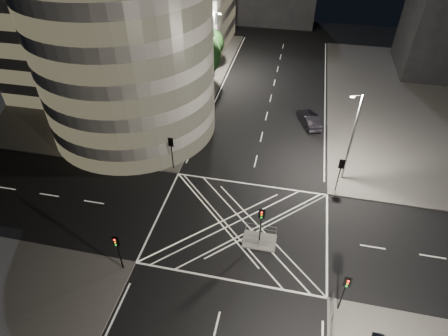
% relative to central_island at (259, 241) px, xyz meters
% --- Properties ---
extents(ground, '(120.00, 120.00, 0.00)m').
position_rel_central_island_xyz_m(ground, '(-2.00, 1.50, -0.07)').
color(ground, black).
rests_on(ground, ground).
extents(sidewalk_far_left, '(42.00, 42.00, 0.15)m').
position_rel_central_island_xyz_m(sidewalk_far_left, '(-31.00, 28.50, 0.00)').
color(sidewalk_far_left, '#555250').
rests_on(sidewalk_far_left, ground).
extents(central_island, '(3.00, 2.00, 0.15)m').
position_rel_central_island_xyz_m(central_island, '(0.00, 0.00, 0.00)').
color(central_island, slate).
rests_on(central_island, ground).
extents(office_tower_curved, '(30.00, 29.00, 27.20)m').
position_rel_central_island_xyz_m(office_tower_curved, '(-22.74, 20.24, 12.58)').
color(office_tower_curved, gray).
rests_on(office_tower_curved, sidewalk_far_left).
extents(tree_a, '(4.12, 4.12, 6.47)m').
position_rel_central_island_xyz_m(tree_a, '(-12.50, 10.50, 4.17)').
color(tree_a, black).
rests_on(tree_a, sidewalk_far_left).
extents(tree_b, '(4.31, 4.31, 7.64)m').
position_rel_central_island_xyz_m(tree_b, '(-12.50, 16.50, 5.22)').
color(tree_b, black).
rests_on(tree_b, sidewalk_far_left).
extents(tree_c, '(3.58, 3.58, 6.06)m').
position_rel_central_island_xyz_m(tree_c, '(-12.50, 22.50, 4.06)').
color(tree_c, black).
rests_on(tree_c, sidewalk_far_left).
extents(tree_d, '(5.38, 5.38, 7.76)m').
position_rel_central_island_xyz_m(tree_d, '(-12.50, 28.50, 4.73)').
color(tree_d, black).
rests_on(tree_d, sidewalk_far_left).
extents(tree_e, '(3.68, 3.68, 6.24)m').
position_rel_central_island_xyz_m(tree_e, '(-12.50, 34.50, 4.19)').
color(tree_e, black).
rests_on(tree_e, sidewalk_far_left).
extents(traffic_signal_fl, '(0.55, 0.22, 4.00)m').
position_rel_central_island_xyz_m(traffic_signal_fl, '(-10.80, 8.30, 2.84)').
color(traffic_signal_fl, black).
rests_on(traffic_signal_fl, sidewalk_far_left).
extents(traffic_signal_nl, '(0.55, 0.22, 4.00)m').
position_rel_central_island_xyz_m(traffic_signal_nl, '(-10.80, -5.30, 2.84)').
color(traffic_signal_nl, black).
rests_on(traffic_signal_nl, sidewalk_near_left).
extents(traffic_signal_fr, '(0.55, 0.22, 4.00)m').
position_rel_central_island_xyz_m(traffic_signal_fr, '(6.80, 8.30, 2.84)').
color(traffic_signal_fr, black).
rests_on(traffic_signal_fr, sidewalk_far_right).
extents(traffic_signal_nr, '(0.55, 0.22, 4.00)m').
position_rel_central_island_xyz_m(traffic_signal_nr, '(6.80, -5.30, 2.84)').
color(traffic_signal_nr, black).
rests_on(traffic_signal_nr, sidewalk_near_right).
extents(traffic_signal_island, '(0.55, 0.22, 4.00)m').
position_rel_central_island_xyz_m(traffic_signal_island, '(0.00, 0.00, 2.84)').
color(traffic_signal_island, black).
rests_on(traffic_signal_island, central_island).
extents(street_lamp_left_near, '(1.25, 0.25, 10.00)m').
position_rel_central_island_xyz_m(street_lamp_left_near, '(-11.44, 13.50, 5.47)').
color(street_lamp_left_near, slate).
rests_on(street_lamp_left_near, sidewalk_far_left).
extents(street_lamp_left_far, '(1.25, 0.25, 10.00)m').
position_rel_central_island_xyz_m(street_lamp_left_far, '(-11.44, 31.50, 5.47)').
color(street_lamp_left_far, slate).
rests_on(street_lamp_left_far, sidewalk_far_left).
extents(street_lamp_right_far, '(1.25, 0.25, 10.00)m').
position_rel_central_island_xyz_m(street_lamp_right_far, '(7.44, 10.50, 5.47)').
color(street_lamp_right_far, slate).
rests_on(street_lamp_right_far, sidewalk_far_right).
extents(railing_island_south, '(2.80, 0.06, 1.10)m').
position_rel_central_island_xyz_m(railing_island_south, '(0.00, -0.90, 0.62)').
color(railing_island_south, slate).
rests_on(railing_island_south, central_island).
extents(railing_island_north, '(2.80, 0.06, 1.10)m').
position_rel_central_island_xyz_m(railing_island_north, '(0.00, 0.90, 0.62)').
color(railing_island_north, slate).
rests_on(railing_island_north, central_island).
extents(sedan, '(3.44, 5.28, 1.64)m').
position_rel_central_island_xyz_m(sedan, '(3.61, 20.45, 0.75)').
color(sedan, black).
rests_on(sedan, ground).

